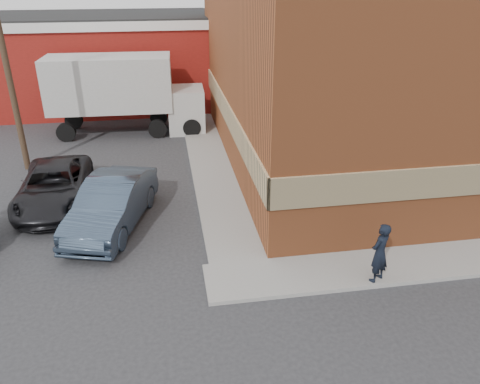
{
  "coord_description": "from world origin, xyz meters",
  "views": [
    {
      "loc": [
        -1.3,
        -11.67,
        8.09
      ],
      "look_at": [
        0.95,
        1.83,
        1.55
      ],
      "focal_mm": 35.0,
      "sensor_mm": 36.0,
      "label": 1
    }
  ],
  "objects_px": {
    "box_truck": "(126,90)",
    "sedan": "(112,204)",
    "brick_building": "(377,52)",
    "warehouse": "(86,61)",
    "utility_pole": "(5,60)",
    "suv_a": "(54,186)",
    "man": "(380,253)"
  },
  "relations": [
    {
      "from": "brick_building",
      "to": "utility_pole",
      "type": "height_order",
      "value": "brick_building"
    },
    {
      "from": "brick_building",
      "to": "warehouse",
      "type": "distance_m",
      "value": 18.3
    },
    {
      "from": "brick_building",
      "to": "utility_pole",
      "type": "bearing_deg",
      "value": 179.98
    },
    {
      "from": "sedan",
      "to": "suv_a",
      "type": "distance_m",
      "value": 3.1
    },
    {
      "from": "warehouse",
      "to": "utility_pole",
      "type": "relative_size",
      "value": 1.81
    },
    {
      "from": "warehouse",
      "to": "box_truck",
      "type": "bearing_deg",
      "value": -66.72
    },
    {
      "from": "man",
      "to": "suv_a",
      "type": "distance_m",
      "value": 11.94
    },
    {
      "from": "warehouse",
      "to": "utility_pole",
      "type": "xyz_separation_m",
      "value": [
        -1.5,
        -11.0,
        1.93
      ]
    },
    {
      "from": "brick_building",
      "to": "man",
      "type": "height_order",
      "value": "brick_building"
    },
    {
      "from": "utility_pole",
      "to": "suv_a",
      "type": "distance_m",
      "value": 5.88
    },
    {
      "from": "brick_building",
      "to": "warehouse",
      "type": "bearing_deg",
      "value": 142.8
    },
    {
      "from": "brick_building",
      "to": "utility_pole",
      "type": "xyz_separation_m",
      "value": [
        -16.0,
        0.0,
        0.06
      ]
    },
    {
      "from": "box_truck",
      "to": "suv_a",
      "type": "bearing_deg",
      "value": -103.82
    },
    {
      "from": "brick_building",
      "to": "sedan",
      "type": "relative_size",
      "value": 3.57
    },
    {
      "from": "brick_building",
      "to": "man",
      "type": "xyz_separation_m",
      "value": [
        -4.2,
        -10.55,
        -3.67
      ]
    },
    {
      "from": "warehouse",
      "to": "suv_a",
      "type": "xyz_separation_m",
      "value": [
        0.42,
        -14.84,
        -2.08
      ]
    },
    {
      "from": "utility_pole",
      "to": "sedan",
      "type": "xyz_separation_m",
      "value": [
        4.21,
        -5.93,
        -3.9
      ]
    },
    {
      "from": "utility_pole",
      "to": "suv_a",
      "type": "relative_size",
      "value": 1.71
    },
    {
      "from": "sedan",
      "to": "brick_building",
      "type": "bearing_deg",
      "value": 42.88
    },
    {
      "from": "man",
      "to": "suv_a",
      "type": "xyz_separation_m",
      "value": [
        -9.87,
        6.71,
        -0.29
      ]
    },
    {
      "from": "man",
      "to": "sedan",
      "type": "distance_m",
      "value": 8.88
    },
    {
      "from": "box_truck",
      "to": "sedan",
      "type": "bearing_deg",
      "value": -88.41
    },
    {
      "from": "man",
      "to": "suv_a",
      "type": "height_order",
      "value": "man"
    },
    {
      "from": "man",
      "to": "sedan",
      "type": "relative_size",
      "value": 0.35
    },
    {
      "from": "suv_a",
      "to": "box_truck",
      "type": "bearing_deg",
      "value": 72.41
    },
    {
      "from": "sedan",
      "to": "warehouse",
      "type": "bearing_deg",
      "value": 115.28
    },
    {
      "from": "utility_pole",
      "to": "man",
      "type": "height_order",
      "value": "utility_pole"
    },
    {
      "from": "warehouse",
      "to": "box_truck",
      "type": "xyz_separation_m",
      "value": [
        2.8,
        -6.5,
        -0.46
      ]
    },
    {
      "from": "utility_pole",
      "to": "sedan",
      "type": "relative_size",
      "value": 1.76
    },
    {
      "from": "man",
      "to": "warehouse",
      "type": "bearing_deg",
      "value": -96.68
    },
    {
      "from": "man",
      "to": "box_truck",
      "type": "distance_m",
      "value": 16.87
    },
    {
      "from": "brick_building",
      "to": "box_truck",
      "type": "xyz_separation_m",
      "value": [
        -11.7,
        4.5,
        -2.33
      ]
    }
  ]
}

